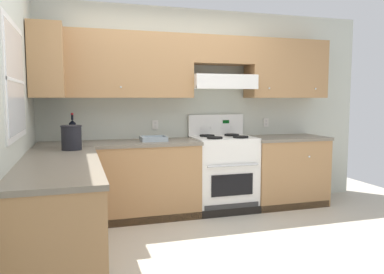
{
  "coord_description": "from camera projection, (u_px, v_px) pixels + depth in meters",
  "views": [
    {
      "loc": [
        -1.1,
        -3.19,
        1.41
      ],
      "look_at": [
        0.08,
        0.7,
        1.0
      ],
      "focal_mm": 35.72,
      "sensor_mm": 36.0,
      "label": 1
    }
  ],
  "objects": [
    {
      "name": "bowl",
      "position": [
        154.0,
        139.0,
        4.51
      ],
      "size": [
        0.3,
        0.24,
        0.06
      ],
      "color": "#9EADB7",
      "rests_on": "counter_back_run"
    },
    {
      "name": "counter_left_run",
      "position": [
        61.0,
        217.0,
        3.09
      ],
      "size": [
        0.63,
        1.91,
        0.91
      ],
      "color": "#A87A4C",
      "rests_on": "ground_plane"
    },
    {
      "name": "wall_back",
      "position": [
        197.0,
        93.0,
        4.92
      ],
      "size": [
        4.68,
        0.57,
        2.55
      ],
      "color": "beige",
      "rests_on": "ground_plane"
    },
    {
      "name": "ground_plane",
      "position": [
        206.0,
        253.0,
        3.5
      ],
      "size": [
        7.04,
        7.04,
        0.0
      ],
      "primitive_type": "plane",
      "color": "#B2AA99"
    },
    {
      "name": "wall_left",
      "position": [
        13.0,
        107.0,
        3.12
      ],
      "size": [
        0.47,
        4.0,
        2.55
      ],
      "color": "beige",
      "rests_on": "ground_plane"
    },
    {
      "name": "bucket",
      "position": [
        71.0,
        137.0,
        3.73
      ],
      "size": [
        0.21,
        0.21,
        0.24
      ],
      "color": "black",
      "rests_on": "counter_left_run"
    },
    {
      "name": "wine_bottle",
      "position": [
        73.0,
        131.0,
        4.34
      ],
      "size": [
        0.08,
        0.08,
        0.34
      ],
      "color": "black",
      "rests_on": "counter_back_run"
    },
    {
      "name": "counter_back_run",
      "position": [
        184.0,
        177.0,
        4.68
      ],
      "size": [
        3.6,
        0.65,
        0.91
      ],
      "color": "#A87A4C",
      "rests_on": "ground_plane"
    },
    {
      "name": "stove",
      "position": [
        223.0,
        172.0,
        4.84
      ],
      "size": [
        0.76,
        0.62,
        1.2
      ],
      "color": "white",
      "rests_on": "ground_plane"
    }
  ]
}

